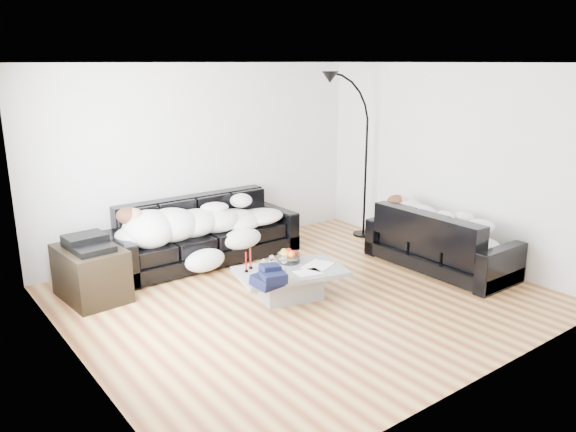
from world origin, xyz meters
TOP-DOWN VIEW (x-y plane):
  - ground at (0.00, 0.00)m, footprint 5.00×5.00m
  - wall_back at (0.00, 2.25)m, footprint 5.00×0.02m
  - wall_left at (-2.50, 0.00)m, footprint 0.02×4.50m
  - wall_right at (2.50, 0.00)m, footprint 0.02×4.50m
  - ceiling at (0.00, 0.00)m, footprint 5.00×5.00m
  - sofa_back at (-0.30, 1.76)m, footprint 2.56×0.89m
  - sofa_right at (2.01, -0.32)m, footprint 0.83×1.94m
  - sleeper_back at (-0.30, 1.71)m, footprint 2.17×0.75m
  - sleeper_right at (2.01, -0.32)m, footprint 0.70×1.66m
  - teal_cushion at (1.95, 0.28)m, footprint 0.42×0.38m
  - coffee_table at (-0.14, 0.06)m, footprint 1.34×0.97m
  - fruit_bowl at (-0.01, 0.27)m, footprint 0.29×0.29m
  - wine_glass_a at (-0.33, 0.16)m, footprint 0.09×0.09m
  - wine_glass_b at (-0.48, 0.10)m, footprint 0.09×0.09m
  - wine_glass_c at (-0.23, 0.07)m, footprint 0.08×0.08m
  - candle_left at (-0.59, 0.30)m, footprint 0.05×0.05m
  - candle_right at (-0.49, 0.35)m, footprint 0.05×0.05m
  - newspaper_a at (0.18, -0.04)m, footprint 0.43×0.38m
  - newspaper_b at (-0.06, -0.14)m, footprint 0.32×0.26m
  - navy_jacket at (-0.62, -0.20)m, footprint 0.36×0.31m
  - shoes at (0.30, 0.33)m, footprint 0.50×0.42m
  - av_cabinet at (-1.94, 1.44)m, footprint 0.67×0.92m
  - stereo at (-1.94, 1.44)m, footprint 0.46×0.37m
  - floor_lamp at (2.23, 1.31)m, footprint 0.85×0.50m

SIDE VIEW (x-z plane):
  - ground at x=0.00m, z-range 0.00..0.00m
  - shoes at x=0.30m, z-range 0.00..0.10m
  - coffee_table at x=-0.14m, z-range 0.00..0.35m
  - av_cabinet at x=-1.94m, z-range 0.00..0.60m
  - newspaper_b at x=-0.06m, z-range 0.36..0.36m
  - newspaper_a at x=0.18m, z-range 0.36..0.36m
  - sofa_right at x=2.01m, z-range 0.00..0.78m
  - sofa_back at x=-0.30m, z-range 0.00..0.84m
  - fruit_bowl at x=-0.01m, z-range 0.35..0.52m
  - wine_glass_c at x=-0.23m, z-range 0.35..0.52m
  - wine_glass_a at x=-0.33m, z-range 0.35..0.53m
  - wine_glass_b at x=-0.48m, z-range 0.35..0.53m
  - candle_left at x=-0.59m, z-range 0.35..0.58m
  - candle_right at x=-0.49m, z-range 0.35..0.59m
  - navy_jacket at x=-0.62m, z-range 0.43..0.60m
  - sleeper_right at x=2.01m, z-range 0.42..0.83m
  - sleeper_back at x=-0.30m, z-range 0.42..0.85m
  - stereo at x=-1.94m, z-range 0.60..0.73m
  - teal_cushion at x=1.95m, z-range 0.62..0.82m
  - floor_lamp at x=2.23m, z-range 0.00..2.19m
  - wall_back at x=0.00m, z-range 0.00..2.60m
  - wall_left at x=-2.50m, z-range 0.00..2.60m
  - wall_right at x=2.50m, z-range 0.00..2.60m
  - ceiling at x=0.00m, z-range 2.60..2.60m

